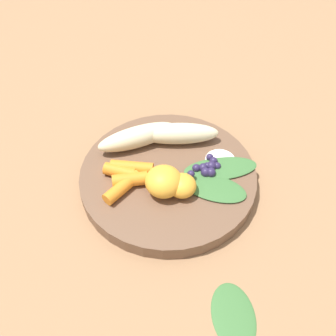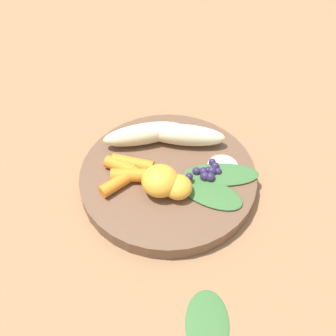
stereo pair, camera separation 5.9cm
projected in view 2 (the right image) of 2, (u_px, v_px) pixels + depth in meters
name	position (u px, v px, depth m)	size (l,w,h in m)	color
ground_plane	(168.00, 182.00, 0.61)	(2.40, 2.40, 0.00)	#99704C
bowl	(168.00, 178.00, 0.60)	(0.27, 0.27, 0.02)	brown
banana_peeled_left	(144.00, 134.00, 0.63)	(0.13, 0.03, 0.03)	beige
banana_peeled_right	(184.00, 135.00, 0.62)	(0.13, 0.03, 0.03)	beige
orange_segment_near	(178.00, 187.00, 0.56)	(0.04, 0.04, 0.03)	#F4A833
orange_segment_far	(160.00, 181.00, 0.56)	(0.05, 0.05, 0.04)	#F4A833
carrot_front	(133.00, 164.00, 0.59)	(0.02, 0.02, 0.06)	orange
carrot_mid_left	(120.00, 166.00, 0.59)	(0.02, 0.02, 0.05)	orange
carrot_mid_right	(129.00, 175.00, 0.58)	(0.02, 0.02, 0.05)	orange
carrot_rear	(120.00, 182.00, 0.57)	(0.02, 0.02, 0.06)	orange
blueberry_pile	(207.00, 172.00, 0.59)	(0.04, 0.06, 0.02)	#2D234C
coconut_shred_patch	(223.00, 166.00, 0.60)	(0.05, 0.05, 0.00)	white
kale_leaf_left	(210.00, 191.00, 0.57)	(0.10, 0.05, 0.01)	#3D7038
kale_leaf_right	(221.00, 174.00, 0.59)	(0.11, 0.04, 0.01)	#3D7038
kale_leaf_stray	(207.00, 323.00, 0.47)	(0.08, 0.05, 0.01)	#3D7038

